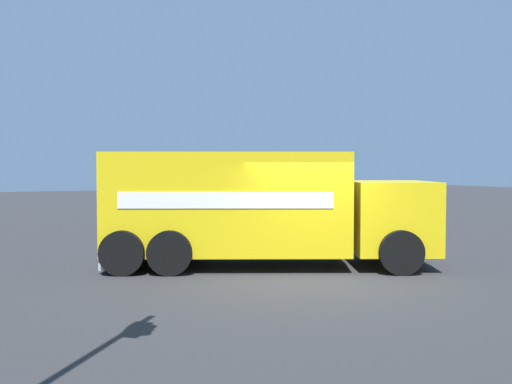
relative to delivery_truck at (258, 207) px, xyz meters
name	(u,v)px	position (x,y,z in m)	size (l,w,h in m)	color
ground_plane	(319,279)	(-2.05, -0.47, -1.44)	(100.00, 100.00, 0.00)	#2B2B2D
delivery_truck	(258,207)	(0.00, 0.00, 0.00)	(5.49, 8.06, 2.74)	yellow
pickup_black	(267,211)	(6.90, -3.59, -0.71)	(2.42, 5.27, 1.38)	black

